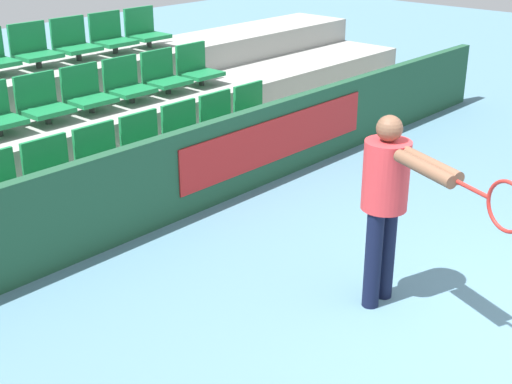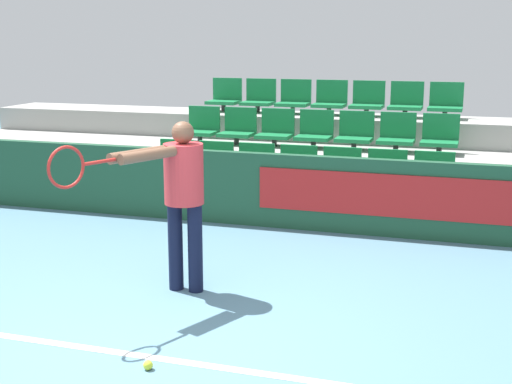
{
  "view_description": "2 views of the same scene",
  "coord_description": "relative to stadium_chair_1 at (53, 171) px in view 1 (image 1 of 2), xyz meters",
  "views": [
    {
      "loc": [
        -4.46,
        -1.18,
        2.94
      ],
      "look_at": [
        -0.42,
        2.48,
        0.68
      ],
      "focal_mm": 50.0,
      "sensor_mm": 36.0,
      "label": 1
    },
    {
      "loc": [
        2.2,
        -4.19,
        2.22
      ],
      "look_at": [
        0.23,
        1.99,
        0.8
      ],
      "focal_mm": 50.0,
      "sensor_mm": 36.0,
      "label": 2
    }
  ],
  "objects": [
    {
      "name": "stadium_chair_13",
      "position": [
        2.81,
        1.0,
        0.35
      ],
      "size": [
        0.48,
        0.41,
        0.51
      ],
      "color": "#333333",
      "rests_on": "bleacher_tier_middle"
    },
    {
      "name": "stadium_chair_19",
      "position": [
        2.25,
        2.0,
        0.71
      ],
      "size": [
        0.48,
        0.41,
        0.51
      ],
      "color": "#333333",
      "rests_on": "bleacher_tier_back"
    },
    {
      "name": "stadium_chair_12",
      "position": [
        2.25,
        1.0,
        0.35
      ],
      "size": [
        0.48,
        0.41,
        0.51
      ],
      "color": "#333333",
      "rests_on": "bleacher_tier_middle"
    },
    {
      "name": "stadium_chair_11",
      "position": [
        1.69,
        1.0,
        0.35
      ],
      "size": [
        0.48,
        0.41,
        0.51
      ],
      "color": "#333333",
      "rests_on": "bleacher_tier_middle"
    },
    {
      "name": "bleacher_tier_back",
      "position": [
        1.12,
        1.88,
        -0.04
      ],
      "size": [
        10.9,
        1.0,
        1.06
      ],
      "color": "#9E9E99",
      "rests_on": "ground"
    },
    {
      "name": "bleacher_tier_front",
      "position": [
        1.12,
        -0.12,
        -0.39
      ],
      "size": [
        10.9,
        1.0,
        0.35
      ],
      "color": "#9E9E99",
      "rests_on": "ground"
    },
    {
      "name": "stadium_chair_10",
      "position": [
        1.12,
        1.0,
        0.35
      ],
      "size": [
        0.48,
        0.41,
        0.51
      ],
      "color": "#333333",
      "rests_on": "bleacher_tier_middle"
    },
    {
      "name": "bleacher_tier_middle",
      "position": [
        1.12,
        0.88,
        -0.22
      ],
      "size": [
        10.9,
        1.0,
        0.71
      ],
      "color": "#9E9E99",
      "rests_on": "ground"
    },
    {
      "name": "stadium_chair_5",
      "position": [
        2.25,
        0.0,
        0.0
      ],
      "size": [
        0.48,
        0.41,
        0.51
      ],
      "color": "#333333",
      "rests_on": "bleacher_tier_front"
    },
    {
      "name": "barrier_wall",
      "position": [
        1.15,
        -0.7,
        -0.13
      ],
      "size": [
        11.3,
        0.14,
        0.88
      ],
      "color": "#1E4C33",
      "rests_on": "ground"
    },
    {
      "name": "stadium_chair_20",
      "position": [
        2.81,
        2.0,
        0.71
      ],
      "size": [
        0.48,
        0.41,
        0.51
      ],
      "color": "#333333",
      "rests_on": "bleacher_tier_back"
    },
    {
      "name": "stadium_chair_6",
      "position": [
        2.81,
        0.0,
        0.0
      ],
      "size": [
        0.48,
        0.41,
        0.51
      ],
      "color": "#333333",
      "rests_on": "bleacher_tier_front"
    },
    {
      "name": "stadium_chair_2",
      "position": [
        0.56,
        0.0,
        0.0
      ],
      "size": [
        0.48,
        0.41,
        0.51
      ],
      "color": "#333333",
      "rests_on": "bleacher_tier_front"
    },
    {
      "name": "tennis_player",
      "position": [
        0.87,
        -3.1,
        0.37
      ],
      "size": [
        0.7,
        1.42,
        1.51
      ],
      "rotation": [
        0.0,
        0.0,
        -0.4
      ],
      "color": "black",
      "rests_on": "ground"
    },
    {
      "name": "stadium_chair_17",
      "position": [
        1.12,
        2.0,
        0.71
      ],
      "size": [
        0.48,
        0.41,
        0.51
      ],
      "color": "#333333",
      "rests_on": "bleacher_tier_back"
    },
    {
      "name": "stadium_chair_1",
      "position": [
        0.0,
        0.0,
        0.0
      ],
      "size": [
        0.48,
        0.41,
        0.51
      ],
      "color": "#333333",
      "rests_on": "bleacher_tier_front"
    },
    {
      "name": "stadium_chair_4",
      "position": [
        1.69,
        0.0,
        0.0
      ],
      "size": [
        0.48,
        0.41,
        0.51
      ],
      "color": "#333333",
      "rests_on": "bleacher_tier_front"
    },
    {
      "name": "stadium_chair_18",
      "position": [
        1.69,
        2.0,
        0.71
      ],
      "size": [
        0.48,
        0.41,
        0.51
      ],
      "color": "#333333",
      "rests_on": "bleacher_tier_back"
    },
    {
      "name": "stadium_chair_3",
      "position": [
        1.12,
        0.0,
        0.0
      ],
      "size": [
        0.48,
        0.41,
        0.51
      ],
      "color": "#333333",
      "rests_on": "bleacher_tier_front"
    },
    {
      "name": "stadium_chair_9",
      "position": [
        0.56,
        1.0,
        0.35
      ],
      "size": [
        0.48,
        0.41,
        0.51
      ],
      "color": "#333333",
      "rests_on": "bleacher_tier_middle"
    }
  ]
}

